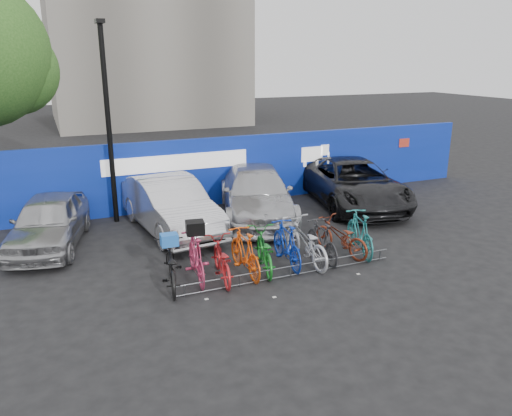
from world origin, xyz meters
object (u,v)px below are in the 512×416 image
car_1 (170,205)px  bike_3 (245,252)px  car_2 (257,193)px  bike_9 (360,233)px  bike_rack (290,271)px  bike_6 (305,242)px  bike_0 (171,266)px  lamppost (108,119)px  bike_5 (287,244)px  bike_8 (340,237)px  bike_2 (221,260)px  bike_1 (196,257)px  bike_7 (322,241)px  car_3 (353,183)px  car_0 (49,221)px  bike_4 (264,251)px

car_1 → bike_3: size_ratio=2.60×
car_1 → car_2: car_1 is taller
bike_9 → bike_3: bearing=15.0°
bike_rack → car_2: 4.86m
bike_6 → bike_0: bearing=-0.1°
bike_6 → bike_9: size_ratio=1.10×
lamppost → bike_6: bearing=-53.6°
bike_rack → car_2: size_ratio=1.03×
bike_5 → bike_8: 1.63m
bike_2 → bike_0: bearing=5.6°
bike_1 → bike_3: bearing=177.9°
car_2 → bike_7: size_ratio=3.09×
bike_rack → bike_7: 1.42m
bike_1 → bike_7: 3.32m
car_3 → bike_2: car_3 is taller
bike_0 → car_0: bearing=-47.2°
car_0 → bike_3: (4.27, -3.87, -0.16)m
bike_7 → bike_9: size_ratio=0.92×
bike_rack → car_2: car_2 is taller
bike_1 → bike_2: bearing=163.1°
bike_rack → bike_8: 2.06m
car_0 → car_2: size_ratio=0.78×
lamppost → car_0: (-1.99, -1.53, -2.55)m
bike_1 → bike_6: size_ratio=0.90×
bike_4 → bike_8: bearing=-163.1°
bike_1 → bike_0: bearing=21.2°
bike_1 → bike_9: size_ratio=0.99×
bike_4 → bike_9: (2.80, -0.01, 0.07)m
bike_1 → car_3: bearing=-144.6°
bike_6 → car_3: bearing=-136.4°
bike_8 → bike_1: bearing=-14.6°
car_2 → bike_1: (-3.22, -3.91, -0.22)m
lamppost → car_3: 8.49m
bike_7 → car_1: bearing=-47.0°
car_0 → bike_3: car_0 is taller
car_0 → bike_2: (3.64, -3.93, -0.23)m
bike_4 → bike_6: bike_6 is taller
car_0 → bike_5: 6.62m
bike_1 → bike_8: 3.97m
lamppost → bike_5: size_ratio=3.25×
lamppost → bike_7: lamppost is taller
bike_3 → bike_5: (1.17, 0.10, 0.00)m
car_0 → car_2: car_2 is taller
bike_rack → bike_8: (1.88, 0.78, 0.33)m
bike_3 → bike_0: bearing=0.4°
lamppost → bike_8: size_ratio=3.27×
bike_rack → bike_7: bearing=27.2°
lamppost → car_0: bearing=-142.6°
lamppost → car_2: size_ratio=1.12×
car_2 → bike_7: bearing=-71.6°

